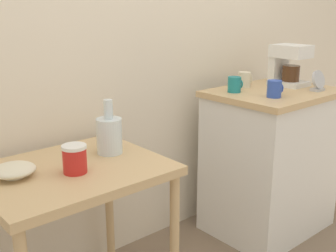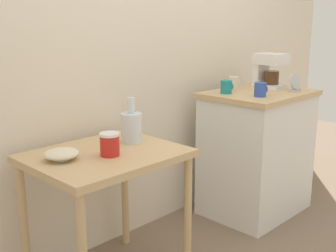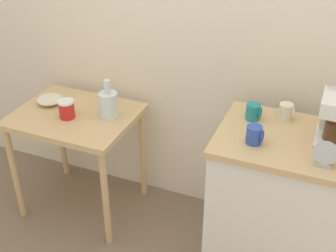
{
  "view_description": "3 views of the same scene",
  "coord_description": "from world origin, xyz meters",
  "px_view_note": "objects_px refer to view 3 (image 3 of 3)",
  "views": [
    {
      "loc": [
        -1.42,
        -1.5,
        1.43
      ],
      "look_at": [
        -0.13,
        -0.01,
        0.86
      ],
      "focal_mm": 45.23,
      "sensor_mm": 36.0,
      "label": 1
    },
    {
      "loc": [
        -1.94,
        -1.71,
        1.44
      ],
      "look_at": [
        -0.19,
        0.02,
        0.83
      ],
      "focal_mm": 46.43,
      "sensor_mm": 36.0,
      "label": 2
    },
    {
      "loc": [
        0.88,
        -2.03,
        2.15
      ],
      "look_at": [
        0.04,
        0.02,
        0.83
      ],
      "focal_mm": 47.05,
      "sensor_mm": 36.0,
      "label": 3
    }
  ],
  "objects_px": {
    "bowl_stoneware": "(50,100)",
    "mug_blue": "(254,135)",
    "mug_dark_teal": "(253,112)",
    "canister_enamel": "(67,109)",
    "glass_carafe_vase": "(108,104)",
    "table_clock": "(325,155)",
    "mug_small_cream": "(286,112)"
  },
  "relations": [
    {
      "from": "bowl_stoneware",
      "to": "mug_blue",
      "type": "bearing_deg",
      "value": -8.65
    },
    {
      "from": "mug_dark_teal",
      "to": "canister_enamel",
      "type": "bearing_deg",
      "value": -173.08
    },
    {
      "from": "canister_enamel",
      "to": "mug_dark_teal",
      "type": "relative_size",
      "value": 1.29
    },
    {
      "from": "glass_carafe_vase",
      "to": "mug_blue",
      "type": "height_order",
      "value": "mug_blue"
    },
    {
      "from": "bowl_stoneware",
      "to": "table_clock",
      "type": "relative_size",
      "value": 1.38
    },
    {
      "from": "mug_dark_teal",
      "to": "table_clock",
      "type": "relative_size",
      "value": 0.73
    },
    {
      "from": "glass_carafe_vase",
      "to": "mug_small_cream",
      "type": "relative_size",
      "value": 2.65
    },
    {
      "from": "bowl_stoneware",
      "to": "mug_dark_teal",
      "type": "relative_size",
      "value": 1.88
    },
    {
      "from": "glass_carafe_vase",
      "to": "mug_dark_teal",
      "type": "height_order",
      "value": "mug_dark_teal"
    },
    {
      "from": "bowl_stoneware",
      "to": "table_clock",
      "type": "distance_m",
      "value": 1.8
    },
    {
      "from": "glass_carafe_vase",
      "to": "mug_dark_teal",
      "type": "xyz_separation_m",
      "value": [
        0.91,
        0.03,
        0.12
      ]
    },
    {
      "from": "bowl_stoneware",
      "to": "glass_carafe_vase",
      "type": "height_order",
      "value": "glass_carafe_vase"
    },
    {
      "from": "bowl_stoneware",
      "to": "mug_blue",
      "type": "relative_size",
      "value": 1.81
    },
    {
      "from": "mug_small_cream",
      "to": "table_clock",
      "type": "xyz_separation_m",
      "value": [
        0.24,
        -0.37,
        0.01
      ]
    },
    {
      "from": "bowl_stoneware",
      "to": "mug_blue",
      "type": "height_order",
      "value": "mug_blue"
    },
    {
      "from": "bowl_stoneware",
      "to": "glass_carafe_vase",
      "type": "bearing_deg",
      "value": -0.47
    },
    {
      "from": "bowl_stoneware",
      "to": "mug_blue",
      "type": "xyz_separation_m",
      "value": [
        1.42,
        -0.22,
        0.18
      ]
    },
    {
      "from": "mug_small_cream",
      "to": "mug_dark_teal",
      "type": "distance_m",
      "value": 0.18
    },
    {
      "from": "glass_carafe_vase",
      "to": "canister_enamel",
      "type": "xyz_separation_m",
      "value": [
        -0.24,
        -0.11,
        -0.03
      ]
    },
    {
      "from": "mug_small_cream",
      "to": "mug_dark_teal",
      "type": "relative_size",
      "value": 1.05
    },
    {
      "from": "canister_enamel",
      "to": "mug_small_cream",
      "type": "distance_m",
      "value": 1.34
    },
    {
      "from": "mug_blue",
      "to": "glass_carafe_vase",
      "type": "bearing_deg",
      "value": 167.62
    },
    {
      "from": "canister_enamel",
      "to": "mug_small_cream",
      "type": "relative_size",
      "value": 1.23
    },
    {
      "from": "mug_blue",
      "to": "canister_enamel",
      "type": "bearing_deg",
      "value": 175.21
    },
    {
      "from": "glass_carafe_vase",
      "to": "mug_blue",
      "type": "distance_m",
      "value": 1.0
    },
    {
      "from": "mug_small_cream",
      "to": "table_clock",
      "type": "distance_m",
      "value": 0.44
    },
    {
      "from": "mug_blue",
      "to": "mug_dark_teal",
      "type": "height_order",
      "value": "mug_blue"
    },
    {
      "from": "canister_enamel",
      "to": "mug_small_cream",
      "type": "height_order",
      "value": "mug_small_cream"
    },
    {
      "from": "glass_carafe_vase",
      "to": "mug_small_cream",
      "type": "xyz_separation_m",
      "value": [
        1.08,
        0.09,
        0.12
      ]
    },
    {
      "from": "glass_carafe_vase",
      "to": "table_clock",
      "type": "xyz_separation_m",
      "value": [
        1.32,
        -0.28,
        0.13
      ]
    },
    {
      "from": "canister_enamel",
      "to": "mug_small_cream",
      "type": "bearing_deg",
      "value": 8.7
    },
    {
      "from": "mug_dark_teal",
      "to": "glass_carafe_vase",
      "type": "bearing_deg",
      "value": -178.21
    }
  ]
}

